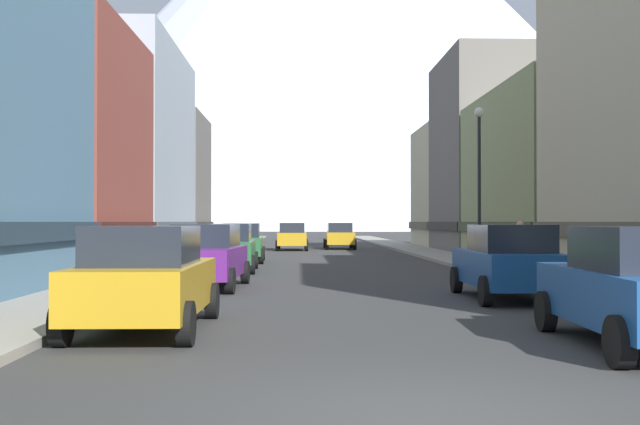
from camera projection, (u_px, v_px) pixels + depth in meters
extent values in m
plane|color=#343434|center=(429.00, 419.00, 7.19)|extent=(400.00, 400.00, 0.00)
cube|color=gray|center=(206.00, 254.00, 41.99)|extent=(2.50, 100.00, 0.15)
cube|color=gray|center=(433.00, 254.00, 42.36)|extent=(2.50, 100.00, 0.15)
cube|color=brown|center=(23.00, 149.00, 28.45)|extent=(7.93, 9.34, 9.10)
cube|color=#3B1B16|center=(22.00, 228.00, 28.41)|extent=(8.23, 9.34, 0.50)
cube|color=#99A5B2|center=(84.00, 152.00, 39.95)|extent=(9.82, 13.09, 10.99)
cube|color=#444A50|center=(83.00, 227.00, 39.90)|extent=(10.12, 13.09, 0.50)
cube|color=#66605B|center=(147.00, 183.00, 51.19)|extent=(7.70, 8.45, 8.95)
cube|color=#2D2B29|center=(146.00, 226.00, 51.16)|extent=(8.00, 8.45, 0.50)
cube|color=#8C9966|center=(574.00, 177.00, 34.77)|extent=(7.61, 12.78, 7.81)
cube|color=#3F442D|center=(574.00, 227.00, 34.75)|extent=(7.91, 12.78, 0.50)
cube|color=#66605B|center=(506.00, 155.00, 46.31)|extent=(7.76, 9.67, 11.80)
cube|color=#2D2B29|center=(506.00, 226.00, 46.26)|extent=(8.06, 9.67, 0.50)
cube|color=beige|center=(464.00, 188.00, 55.23)|extent=(6.48, 8.23, 8.58)
cube|color=#595444|center=(464.00, 225.00, 55.20)|extent=(6.78, 8.23, 0.50)
cube|color=#B28419|center=(146.00, 287.00, 12.97)|extent=(1.86, 4.41, 0.80)
cube|color=#1E232D|center=(143.00, 245.00, 12.73)|extent=(1.61, 2.21, 0.64)
cylinder|color=black|center=(115.00, 301.00, 14.59)|extent=(0.22, 0.68, 0.68)
cylinder|color=black|center=(212.00, 301.00, 14.64)|extent=(0.22, 0.68, 0.68)
cylinder|color=black|center=(61.00, 324.00, 11.29)|extent=(0.22, 0.68, 0.68)
cylinder|color=black|center=(186.00, 324.00, 11.34)|extent=(0.22, 0.68, 0.68)
cube|color=#591E72|center=(205.00, 262.00, 21.22)|extent=(2.05, 4.48, 0.80)
cube|color=#1E232D|center=(207.00, 236.00, 21.48)|extent=(1.71, 2.28, 0.64)
cylinder|color=black|center=(230.00, 281.00, 19.55)|extent=(0.25, 0.69, 0.68)
cylinder|color=black|center=(158.00, 281.00, 19.59)|extent=(0.25, 0.69, 0.68)
cylinder|color=black|center=(245.00, 272.00, 22.85)|extent=(0.25, 0.69, 0.68)
cylinder|color=black|center=(184.00, 272.00, 22.89)|extent=(0.25, 0.69, 0.68)
cube|color=#265933|center=(229.00, 252.00, 28.50)|extent=(1.93, 4.44, 0.80)
cube|color=#1E232D|center=(228.00, 232.00, 28.26)|extent=(1.64, 2.23, 0.64)
cylinder|color=black|center=(208.00, 260.00, 30.10)|extent=(0.23, 0.68, 0.68)
cylinder|color=black|center=(255.00, 260.00, 30.19)|extent=(0.23, 0.68, 0.68)
cylinder|color=black|center=(199.00, 265.00, 26.80)|extent=(0.23, 0.68, 0.68)
cylinder|color=black|center=(252.00, 265.00, 26.89)|extent=(0.23, 0.68, 0.68)
cube|color=#265933|center=(242.00, 246.00, 35.08)|extent=(1.95, 4.44, 0.80)
cube|color=#1E232D|center=(242.00, 230.00, 35.34)|extent=(1.65, 2.24, 0.64)
cylinder|color=black|center=(261.00, 256.00, 33.48)|extent=(0.24, 0.69, 0.68)
cylinder|color=black|center=(219.00, 256.00, 33.38)|extent=(0.24, 0.69, 0.68)
cylinder|color=black|center=(263.00, 253.00, 36.77)|extent=(0.24, 0.69, 0.68)
cylinder|color=black|center=(224.00, 253.00, 36.67)|extent=(0.24, 0.69, 0.68)
cube|color=#19478C|center=(640.00, 297.00, 11.26)|extent=(2.03, 4.47, 0.80)
cylinder|color=black|center=(546.00, 311.00, 12.91)|extent=(0.25, 0.69, 0.68)
cylinder|color=black|center=(620.00, 342.00, 9.62)|extent=(0.25, 0.69, 0.68)
cube|color=#19478C|center=(508.00, 268.00, 18.33)|extent=(1.90, 4.42, 0.80)
cube|color=#1E232D|center=(511.00, 238.00, 18.09)|extent=(1.63, 2.22, 0.64)
cylinder|color=black|center=(456.00, 280.00, 19.96)|extent=(0.23, 0.68, 0.68)
cylinder|color=black|center=(526.00, 280.00, 19.99)|extent=(0.23, 0.68, 0.68)
cylinder|color=black|center=(486.00, 291.00, 16.66)|extent=(0.23, 0.68, 0.68)
cylinder|color=black|center=(570.00, 291.00, 16.69)|extent=(0.23, 0.68, 0.68)
cube|color=#B28419|center=(292.00, 239.00, 49.90)|extent=(1.84, 4.40, 0.80)
cube|color=#1E232D|center=(292.00, 228.00, 50.16)|extent=(1.60, 2.20, 0.64)
cylinder|color=black|center=(306.00, 246.00, 48.28)|extent=(0.22, 0.68, 0.68)
cylinder|color=black|center=(277.00, 246.00, 48.22)|extent=(0.22, 0.68, 0.68)
cylinder|color=black|center=(306.00, 244.00, 51.57)|extent=(0.22, 0.68, 0.68)
cylinder|color=black|center=(279.00, 244.00, 51.52)|extent=(0.22, 0.68, 0.68)
cube|color=#B28419|center=(339.00, 238.00, 52.03)|extent=(1.84, 4.40, 0.80)
cube|color=#1E232D|center=(340.00, 228.00, 51.79)|extent=(1.60, 2.20, 0.64)
cylinder|color=black|center=(325.00, 243.00, 53.65)|extent=(0.22, 0.68, 0.68)
cylinder|color=black|center=(351.00, 243.00, 53.70)|extent=(0.22, 0.68, 0.68)
cylinder|color=black|center=(327.00, 245.00, 50.35)|extent=(0.22, 0.68, 0.68)
cylinder|color=black|center=(355.00, 245.00, 50.40)|extent=(0.22, 0.68, 0.68)
cylinder|color=brown|center=(520.00, 250.00, 25.76)|extent=(0.36, 0.36, 1.50)
sphere|color=tan|center=(520.00, 224.00, 25.77)|extent=(0.24, 0.24, 0.24)
cylinder|color=black|center=(479.00, 193.00, 27.76)|extent=(0.12, 0.12, 5.50)
sphere|color=white|center=(479.00, 112.00, 27.79)|extent=(0.36, 0.36, 0.36)
cone|color=silver|center=(336.00, 31.00, 268.25)|extent=(246.62, 246.62, 137.76)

